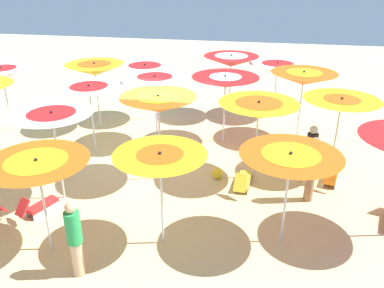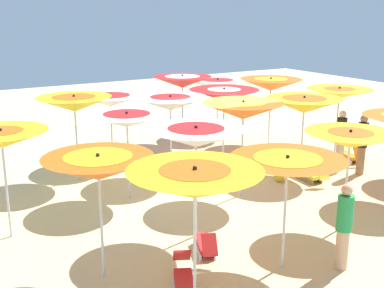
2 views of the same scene
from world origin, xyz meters
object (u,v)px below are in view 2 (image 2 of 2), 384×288
(beach_umbrella_2, at_px, (350,140))
(beach_umbrella_10, at_px, (1,139))
(lounger_1, at_px, (205,245))
(beachgoer_2, at_px, (341,137))
(beach_umbrella_18, at_px, (182,82))
(beachgoer_0, at_px, (362,143))
(beach_umbrella_19, at_px, (218,85))
(lounger_0, at_px, (184,280))
(beach_ball, at_px, (279,176))
(beach_umbrella_14, at_px, (271,85))
(beach_umbrella_9, at_px, (339,93))
(beach_umbrella_13, at_px, (224,95))
(beach_umbrella_1, at_px, (287,167))
(beach_umbrella_17, at_px, (110,101))
(beach_umbrella_5, at_px, (98,168))
(beach_umbrella_12, at_px, (171,103))
(beach_umbrella_7, at_px, (243,111))
(beach_umbrella_11, at_px, (127,120))
(beachgoer_1, at_px, (344,225))
(beach_umbrella_8, at_px, (304,105))
(beach_umbrella_16, at_px, (74,104))
(beach_umbrella_0, at_px, (195,183))
(lounger_3, at_px, (310,174))
(lounger_2, at_px, (350,155))

(beach_umbrella_2, bearing_deg, beach_umbrella_10, -117.59)
(lounger_1, bearing_deg, beachgoer_2, -46.16)
(beach_umbrella_18, bearing_deg, beachgoer_0, 24.16)
(beach_umbrella_19, bearing_deg, lounger_0, -36.79)
(beach_umbrella_2, bearing_deg, beach_ball, 165.18)
(beach_umbrella_14, distance_m, lounger_0, 10.46)
(beachgoer_0, distance_m, beachgoer_2, 0.84)
(beach_umbrella_9, bearing_deg, beachgoer_2, -40.36)
(beach_umbrella_13, bearing_deg, beach_ball, 2.42)
(beach_umbrella_1, bearing_deg, beach_umbrella_19, 152.90)
(beach_umbrella_13, relative_size, beach_ball, 7.47)
(beach_ball, bearing_deg, beach_umbrella_17, -141.86)
(beach_umbrella_5, distance_m, beach_umbrella_14, 10.40)
(beach_umbrella_9, relative_size, beach_ball, 7.37)
(beach_umbrella_13, distance_m, beach_ball, 3.31)
(beach_umbrella_14, bearing_deg, beach_ball, -35.39)
(beach_umbrella_5, relative_size, beachgoer_0, 1.32)
(beach_umbrella_18, bearing_deg, beach_umbrella_12, -35.09)
(beach_umbrella_2, bearing_deg, beach_umbrella_18, 175.48)
(beach_umbrella_7, distance_m, beach_umbrella_12, 2.55)
(beach_umbrella_11, bearing_deg, beach_ball, 75.82)
(beach_umbrella_10, xyz_separation_m, beachgoer_1, (4.63, 5.05, -1.29))
(beach_umbrella_2, distance_m, beach_umbrella_18, 8.36)
(beach_umbrella_5, distance_m, beachgoer_1, 4.60)
(beach_umbrella_2, xyz_separation_m, beach_umbrella_8, (-3.38, 1.87, 0.03))
(beach_umbrella_8, bearing_deg, beach_umbrella_1, -46.31)
(beach_umbrella_7, bearing_deg, beach_umbrella_14, 132.95)
(beach_umbrella_5, relative_size, beach_umbrella_19, 1.08)
(beach_umbrella_5, bearing_deg, beach_umbrella_14, 123.81)
(beach_umbrella_7, bearing_deg, beach_umbrella_16, -136.48)
(beachgoer_0, bearing_deg, beach_umbrella_5, -1.45)
(beach_umbrella_10, bearing_deg, beach_umbrella_16, 138.95)
(lounger_1, bearing_deg, lounger_0, 153.99)
(beach_umbrella_12, bearing_deg, beachgoer_1, 0.95)
(beach_umbrella_8, relative_size, beach_umbrella_11, 1.02)
(beach_umbrella_5, bearing_deg, beach_umbrella_10, -157.45)
(beach_umbrella_16, bearing_deg, beach_umbrella_2, 32.90)
(beach_umbrella_11, xyz_separation_m, lounger_0, (4.54, -1.00, -1.87))
(beach_umbrella_0, xyz_separation_m, beach_umbrella_2, (-1.11, 4.57, -0.20))
(beach_umbrella_10, height_order, beach_umbrella_17, beach_umbrella_10)
(beach_umbrella_14, xyz_separation_m, lounger_3, (3.83, -1.66, -1.95))
(beach_umbrella_12, relative_size, beach_ball, 7.60)
(beach_umbrella_7, distance_m, beach_umbrella_18, 5.72)
(beach_umbrella_5, bearing_deg, lounger_0, 42.61)
(lounger_2, bearing_deg, beach_umbrella_10, 105.17)
(beach_umbrella_11, height_order, lounger_0, beach_umbrella_11)
(beach_umbrella_16, relative_size, beach_umbrella_18, 0.99)
(beach_umbrella_1, relative_size, beach_umbrella_17, 1.00)
(lounger_2, distance_m, beachgoer_2, 1.01)
(beachgoer_1, relative_size, beachgoer_2, 0.95)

